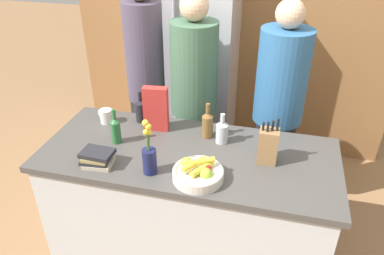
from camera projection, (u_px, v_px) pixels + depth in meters
ground_plane at (189, 251)px, 2.75m from camera, size 14.00×14.00×0.00m
kitchen_island at (188, 206)px, 2.52m from camera, size 1.82×0.78×0.88m
back_wall_wood at (233, 18)px, 3.42m from camera, size 3.02×0.12×2.60m
refrigerator at (191, 62)px, 3.35m from camera, size 0.77×0.63×1.96m
fruit_bowl at (198, 173)px, 2.05m from camera, size 0.28×0.28×0.12m
knife_block at (268, 146)px, 2.16m from camera, size 0.11×0.09×0.29m
flower_vase at (149, 156)px, 2.07m from camera, size 0.08×0.08×0.34m
cereal_box at (156, 109)px, 2.46m from camera, size 0.17×0.08×0.31m
coffee_mug at (106, 116)px, 2.59m from camera, size 0.12×0.08×0.10m
book_stack at (98, 158)px, 2.17m from camera, size 0.19×0.17×0.09m
bottle_oil at (141, 110)px, 2.59m from camera, size 0.08×0.08×0.23m
bottle_vinegar at (222, 131)px, 2.35m from camera, size 0.08×0.08×0.20m
bottle_wine at (116, 130)px, 2.35m from camera, size 0.06×0.06×0.24m
bottle_water at (208, 124)px, 2.41m from camera, size 0.07×0.07×0.24m
person_at_sink at (146, 77)px, 2.87m from camera, size 0.29×0.29×1.83m
person_in_blue at (194, 94)px, 2.82m from camera, size 0.34×0.34×1.71m
person_in_red_tee at (279, 103)px, 2.74m from camera, size 0.36×0.36×1.68m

